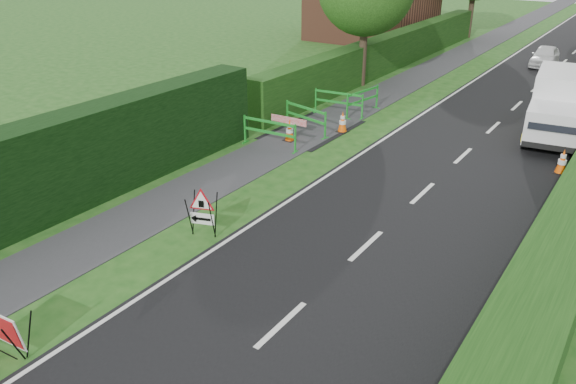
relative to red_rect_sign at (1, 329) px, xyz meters
The scene contains 18 objects.
ground 2.59m from the red_rect_sign, 64.15° to the left, with size 120.00×120.00×0.00m, color #1A4914.
footpath 37.34m from the red_rect_sign, 92.90° to the left, with size 2.00×90.00×0.02m, color #2D2D30.
hedge_west_near 4.54m from the red_rect_sign, 149.53° to the left, with size 1.10×18.00×2.50m, color black.
hedge_west_far 24.60m from the red_rect_sign, 99.10° to the left, with size 1.00×24.00×1.80m, color #14380F.
red_rect_sign is the anchor object (origin of this frame).
triangle_sign 5.02m from the red_rect_sign, 88.88° to the left, with size 0.93×0.93×1.07m.
works_van 18.45m from the red_rect_sign, 71.90° to the left, with size 2.52×5.10×2.23m.
traffic_cone_0 15.47m from the red_rect_sign, 65.06° to the left, with size 0.38×0.38×0.79m.
traffic_cone_1 17.49m from the red_rect_sign, 68.82° to the left, with size 0.38×0.38×0.79m.
traffic_cone_2 18.59m from the red_rect_sign, 72.23° to the left, with size 0.38×0.38×0.79m.
traffic_cone_3 12.00m from the red_rect_sign, 99.34° to the left, with size 0.38×0.38×0.79m.
traffic_cone_4 13.74m from the red_rect_sign, 93.63° to the left, with size 0.38×0.38×0.79m.
ped_barrier_0 11.09m from the red_rect_sign, 101.04° to the left, with size 2.08×0.48×1.00m.
ped_barrier_1 13.09m from the red_rect_sign, 98.69° to the left, with size 2.08×0.84×1.00m.
ped_barrier_2 15.51m from the red_rect_sign, 97.34° to the left, with size 2.09×0.58×1.00m.
ped_barrier_3 16.23m from the red_rect_sign, 94.69° to the left, with size 0.67×2.09×1.00m.
redwhite_plank 12.86m from the red_rect_sign, 101.22° to the left, with size 1.50×0.04×0.25m, color red.
hatchback_car 29.76m from the red_rect_sign, 84.51° to the left, with size 1.26×3.14×1.07m, color silver.
Camera 1 is at (7.35, -5.95, 6.72)m, focal length 35.00 mm.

